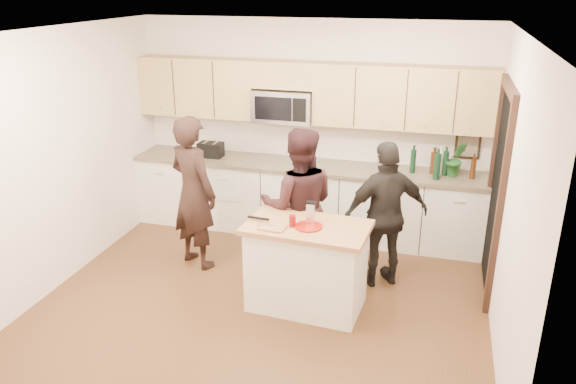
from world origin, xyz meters
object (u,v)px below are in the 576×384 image
(woman_right, at_px, (386,215))
(island, at_px, (307,266))
(woman_center, at_px, (299,206))
(toaster, at_px, (211,150))
(woman_left, at_px, (193,193))

(woman_right, bearing_deg, island, 16.28)
(island, distance_m, woman_center, 0.72)
(woman_center, distance_m, woman_right, 0.93)
(toaster, height_order, woman_left, woman_left)
(woman_center, bearing_deg, woman_right, 173.99)
(island, distance_m, woman_left, 1.61)
(island, height_order, toaster, toaster)
(island, height_order, woman_right, woman_right)
(toaster, distance_m, woman_right, 2.64)
(toaster, bearing_deg, woman_left, -76.87)
(woman_center, bearing_deg, woman_left, -14.96)
(woman_right, bearing_deg, woman_left, -25.10)
(island, distance_m, toaster, 2.51)
(island, relative_size, woman_left, 0.70)
(woman_left, xyz_separation_m, woman_right, (2.14, 0.13, -0.08))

